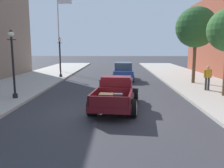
# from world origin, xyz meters

# --- Properties ---
(ground_plane) EXTENTS (140.00, 140.00, 0.00)m
(ground_plane) POSITION_xyz_m (0.00, 0.00, 0.00)
(ground_plane) COLOR #333338
(hotrod_truck_maroon) EXTENTS (2.54, 5.07, 1.58)m
(hotrod_truck_maroon) POSITION_xyz_m (0.42, 0.68, 0.75)
(hotrod_truck_maroon) COLOR #510F14
(hotrod_truck_maroon) RESTS_ON ground
(car_background_blue) EXTENTS (1.90, 4.32, 1.65)m
(car_background_blue) POSITION_xyz_m (1.00, 10.58, 0.77)
(car_background_blue) COLOR #284293
(car_background_blue) RESTS_ON ground
(pedestrian_sidewalk_right) EXTENTS (0.53, 0.22, 1.65)m
(pedestrian_sidewalk_right) POSITION_xyz_m (6.56, 4.84, 1.09)
(pedestrian_sidewalk_right) COLOR #333338
(pedestrian_sidewalk_right) RESTS_ON sidewalk_right
(street_lamp_near) EXTENTS (0.50, 0.32, 3.85)m
(street_lamp_near) POSITION_xyz_m (-5.40, 2.10, 2.39)
(street_lamp_near) COLOR black
(street_lamp_near) RESTS_ON sidewalk_left
(street_lamp_far) EXTENTS (0.50, 0.32, 3.85)m
(street_lamp_far) POSITION_xyz_m (-5.11, 11.75, 2.39)
(street_lamp_far) COLOR black
(street_lamp_far) RESTS_ON sidewalk_left
(flagpole) EXTENTS (1.74, 0.16, 9.16)m
(flagpole) POSITION_xyz_m (-6.27, 17.07, 5.77)
(flagpole) COLOR #B2B2B7
(flagpole) RESTS_ON sidewalk_left
(street_tree_second) EXTENTS (3.19, 3.19, 6.04)m
(street_tree_second) POSITION_xyz_m (6.69, 8.19, 4.57)
(street_tree_second) COLOR brown
(street_tree_second) RESTS_ON sidewalk_right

